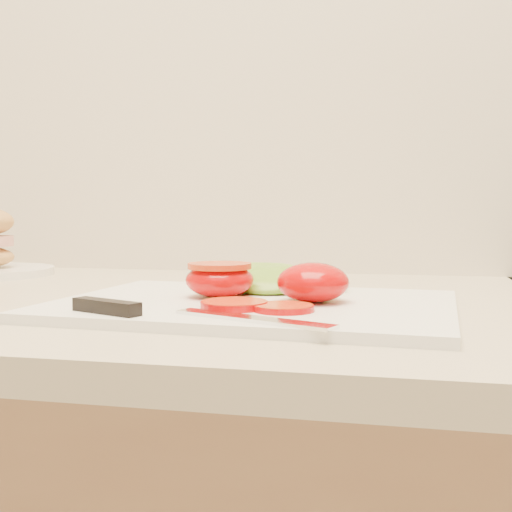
# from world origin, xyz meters

# --- Properties ---
(cutting_board) EXTENTS (0.41, 0.31, 0.01)m
(cutting_board) POSITION_xyz_m (-0.14, 1.59, 0.94)
(cutting_board) COLOR white
(cutting_board) RESTS_ON counter
(tomato_half_dome) EXTENTS (0.07, 0.07, 0.04)m
(tomato_half_dome) POSITION_xyz_m (-0.08, 1.59, 0.96)
(tomato_half_dome) COLOR #D10100
(tomato_half_dome) RESTS_ON cutting_board
(tomato_half_cut) EXTENTS (0.07, 0.07, 0.04)m
(tomato_half_cut) POSITION_xyz_m (-0.18, 1.61, 0.96)
(tomato_half_cut) COLOR #D10100
(tomato_half_cut) RESTS_ON cutting_board
(tomato_slice_0) EXTENTS (0.06, 0.06, 0.01)m
(tomato_slice_0) POSITION_xyz_m (-0.14, 1.54, 0.94)
(tomato_slice_0) COLOR #E35B24
(tomato_slice_0) RESTS_ON cutting_board
(tomato_slice_1) EXTENTS (0.05, 0.05, 0.01)m
(tomato_slice_1) POSITION_xyz_m (-0.10, 1.53, 0.94)
(tomato_slice_1) COLOR #E35B24
(tomato_slice_1) RESTS_ON cutting_board
(lettuce_leaf_0) EXTENTS (0.15, 0.11, 0.03)m
(lettuce_leaf_0) POSITION_xyz_m (-0.15, 1.67, 0.95)
(lettuce_leaf_0) COLOR #82C133
(lettuce_leaf_0) RESTS_ON cutting_board
(lettuce_leaf_1) EXTENTS (0.14, 0.12, 0.02)m
(lettuce_leaf_1) POSITION_xyz_m (-0.10, 1.68, 0.95)
(lettuce_leaf_1) COLOR #82C133
(lettuce_leaf_1) RESTS_ON cutting_board
(knife) EXTENTS (0.25, 0.08, 0.01)m
(knife) POSITION_xyz_m (-0.19, 1.48, 0.94)
(knife) COLOR silver
(knife) RESTS_ON cutting_board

